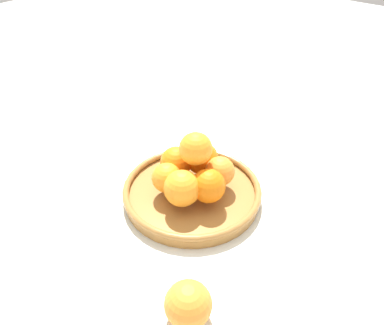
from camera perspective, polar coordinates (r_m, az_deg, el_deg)
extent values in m
plane|color=silver|center=(0.86, 0.00, -5.33)|extent=(4.00, 4.00, 0.00)
cylinder|color=#A57238|center=(0.85, 0.00, -4.84)|extent=(0.30, 0.30, 0.02)
torus|color=#A57238|center=(0.84, 0.00, -3.96)|extent=(0.31, 0.31, 0.01)
sphere|color=orange|center=(0.82, 4.26, -1.33)|extent=(0.07, 0.07, 0.07)
sphere|color=orange|center=(0.85, 1.52, 0.65)|extent=(0.08, 0.08, 0.08)
sphere|color=orange|center=(0.84, -2.43, 0.05)|extent=(0.07, 0.07, 0.07)
sphere|color=orange|center=(0.81, -3.88, -2.34)|extent=(0.07, 0.07, 0.07)
sphere|color=orange|center=(0.77, -1.53, -3.94)|extent=(0.08, 0.08, 0.08)
sphere|color=orange|center=(0.78, 2.52, -3.58)|extent=(0.07, 0.07, 0.07)
sphere|color=orange|center=(0.78, 0.78, 2.02)|extent=(0.07, 0.07, 0.07)
sphere|color=orange|center=(0.63, -0.59, -20.78)|extent=(0.08, 0.08, 0.08)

